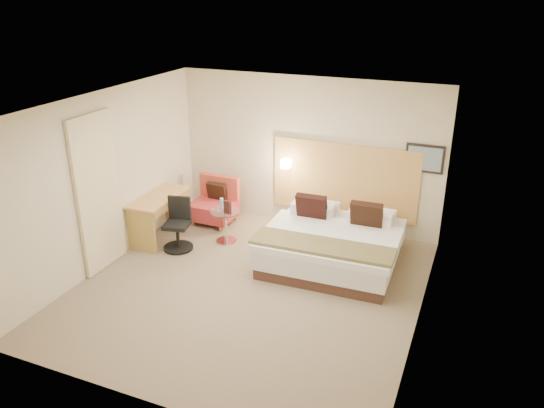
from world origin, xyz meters
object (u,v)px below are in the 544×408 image
at_px(desk, 160,205).
at_px(desk_chair, 178,228).
at_px(side_table, 226,225).
at_px(lounge_chair, 215,204).
at_px(bed, 333,243).

distance_m(desk, desk_chair, 0.60).
height_order(side_table, desk_chair, desk_chair).
relative_size(lounge_chair, desk, 0.66).
bearing_deg(desk, side_table, 14.09).
bearing_deg(desk, bed, 5.66).
distance_m(side_table, desk_chair, 0.81).
height_order(bed, lounge_chair, bed).
xyz_separation_m(bed, desk, (-3.01, -0.30, 0.28)).
relative_size(bed, desk, 1.67).
xyz_separation_m(side_table, desk, (-1.11, -0.28, 0.29)).
height_order(lounge_chair, side_table, lounge_chair).
relative_size(bed, desk_chair, 2.42).
relative_size(desk, desk_chair, 1.45).
bearing_deg(lounge_chair, bed, -15.28).
bearing_deg(lounge_chair, desk, -118.35).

